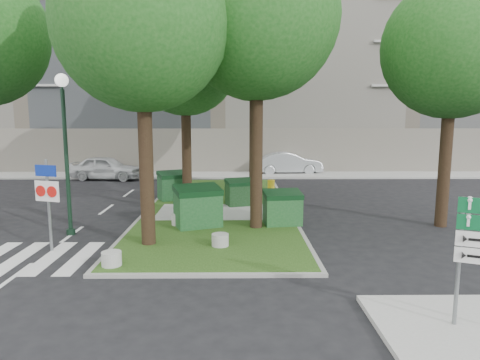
{
  "coord_description": "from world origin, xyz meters",
  "views": [
    {
      "loc": [
        1.27,
        -10.63,
        4.15
      ],
      "look_at": [
        1.41,
        3.51,
        2.0
      ],
      "focal_mm": 32.0,
      "sensor_mm": 36.0,
      "label": 1
    }
  ],
  "objects_px": {
    "tree_median_near_left": "(144,6)",
    "tree_street_right": "(456,34)",
    "traffic_sign_pole": "(48,193)",
    "dumpster_a": "(174,186)",
    "dumpster_c": "(241,192)",
    "dumpster_b": "(198,206)",
    "car_white": "(106,168)",
    "dumpster_d": "(282,208)",
    "bollard_left": "(112,259)",
    "litter_bin": "(271,186)",
    "bollard_right": "(220,240)",
    "tree_median_near_right": "(260,1)",
    "tree_median_far": "(256,33)",
    "street_lamp": "(65,135)",
    "bollard_mid": "(180,219)",
    "tree_median_mid": "(187,51)",
    "car_silver": "(288,163)"
  },
  "relations": [
    {
      "from": "tree_median_near_left",
      "to": "tree_street_right",
      "type": "relative_size",
      "value": 1.05
    },
    {
      "from": "traffic_sign_pole",
      "to": "dumpster_a",
      "type": "bearing_deg",
      "value": 88.43
    },
    {
      "from": "dumpster_a",
      "to": "dumpster_c",
      "type": "distance_m",
      "value": 3.5
    },
    {
      "from": "dumpster_b",
      "to": "traffic_sign_pole",
      "type": "bearing_deg",
      "value": -171.2
    },
    {
      "from": "dumpster_a",
      "to": "car_white",
      "type": "relative_size",
      "value": 0.39
    },
    {
      "from": "dumpster_d",
      "to": "bollard_left",
      "type": "height_order",
      "value": "dumpster_d"
    },
    {
      "from": "car_white",
      "to": "bollard_left",
      "type": "bearing_deg",
      "value": -156.0
    },
    {
      "from": "dumpster_c",
      "to": "car_white",
      "type": "xyz_separation_m",
      "value": [
        -8.63,
        8.58,
        0.08
      ]
    },
    {
      "from": "litter_bin",
      "to": "tree_median_near_left",
      "type": "bearing_deg",
      "value": -116.76
    },
    {
      "from": "dumpster_d",
      "to": "bollard_right",
      "type": "height_order",
      "value": "dumpster_d"
    },
    {
      "from": "tree_median_near_right",
      "to": "tree_median_far",
      "type": "bearing_deg",
      "value": 88.47
    },
    {
      "from": "bollard_left",
      "to": "car_white",
      "type": "relative_size",
      "value": 0.12
    },
    {
      "from": "bollard_right",
      "to": "traffic_sign_pole",
      "type": "bearing_deg",
      "value": -179.24
    },
    {
      "from": "tree_median_far",
      "to": "street_lamp",
      "type": "bearing_deg",
      "value": -130.1
    },
    {
      "from": "dumpster_d",
      "to": "bollard_mid",
      "type": "bearing_deg",
      "value": 173.56
    },
    {
      "from": "dumpster_b",
      "to": "tree_median_mid",
      "type": "bearing_deg",
      "value": 78.96
    },
    {
      "from": "tree_median_near_left",
      "to": "car_white",
      "type": "distance_m",
      "value": 16.8
    },
    {
      "from": "tree_median_near_left",
      "to": "car_silver",
      "type": "xyz_separation_m",
      "value": [
        6.38,
        16.91,
        -6.54
      ]
    },
    {
      "from": "tree_median_mid",
      "to": "street_lamp",
      "type": "bearing_deg",
      "value": -125.36
    },
    {
      "from": "tree_median_mid",
      "to": "dumpster_c",
      "type": "distance_m",
      "value": 6.76
    },
    {
      "from": "tree_median_mid",
      "to": "car_silver",
      "type": "relative_size",
      "value": 2.11
    },
    {
      "from": "dumpster_c",
      "to": "bollard_mid",
      "type": "distance_m",
      "value": 4.17
    },
    {
      "from": "tree_median_mid",
      "to": "dumpster_d",
      "type": "relative_size",
      "value": 6.69
    },
    {
      "from": "tree_street_right",
      "to": "street_lamp",
      "type": "height_order",
      "value": "tree_street_right"
    },
    {
      "from": "bollard_mid",
      "to": "tree_median_mid",
      "type": "bearing_deg",
      "value": 91.29
    },
    {
      "from": "tree_median_near_right",
      "to": "dumpster_a",
      "type": "height_order",
      "value": "tree_median_near_right"
    },
    {
      "from": "car_white",
      "to": "tree_street_right",
      "type": "bearing_deg",
      "value": -119.26
    },
    {
      "from": "bollard_mid",
      "to": "bollard_right",
      "type": "bearing_deg",
      "value": -58.82
    },
    {
      "from": "tree_median_near_right",
      "to": "tree_street_right",
      "type": "distance_m",
      "value": 7.09
    },
    {
      "from": "dumpster_a",
      "to": "tree_median_near_left",
      "type": "bearing_deg",
      "value": -112.49
    },
    {
      "from": "tree_median_mid",
      "to": "tree_median_far",
      "type": "height_order",
      "value": "tree_median_far"
    },
    {
      "from": "tree_median_far",
      "to": "dumpster_a",
      "type": "xyz_separation_m",
      "value": [
        -4.01,
        -2.3,
        -7.54
      ]
    },
    {
      "from": "traffic_sign_pole",
      "to": "car_silver",
      "type": "bearing_deg",
      "value": 79.56
    },
    {
      "from": "dumpster_b",
      "to": "dumpster_c",
      "type": "height_order",
      "value": "dumpster_b"
    },
    {
      "from": "dumpster_d",
      "to": "car_white",
      "type": "height_order",
      "value": "car_white"
    },
    {
      "from": "litter_bin",
      "to": "tree_median_far",
      "type": "bearing_deg",
      "value": 148.26
    },
    {
      "from": "dumpster_b",
      "to": "tree_median_near_left",
      "type": "bearing_deg",
      "value": -142.76
    },
    {
      "from": "dumpster_a",
      "to": "dumpster_d",
      "type": "distance_m",
      "value": 6.77
    },
    {
      "from": "litter_bin",
      "to": "tree_median_mid",
      "type": "bearing_deg",
      "value": -148.34
    },
    {
      "from": "tree_median_near_left",
      "to": "dumpster_a",
      "type": "height_order",
      "value": "tree_median_near_left"
    },
    {
      "from": "dumpster_d",
      "to": "tree_median_far",
      "type": "bearing_deg",
      "value": 88.69
    },
    {
      "from": "tree_median_near_left",
      "to": "bollard_right",
      "type": "height_order",
      "value": "tree_median_near_left"
    },
    {
      "from": "tree_median_mid",
      "to": "dumpster_c",
      "type": "xyz_separation_m",
      "value": [
        2.39,
        -0.72,
        -6.28
      ]
    },
    {
      "from": "tree_median_near_left",
      "to": "tree_street_right",
      "type": "bearing_deg",
      "value": 13.39
    },
    {
      "from": "tree_median_far",
      "to": "car_silver",
      "type": "xyz_separation_m",
      "value": [
        2.68,
        7.41,
        -7.54
      ]
    },
    {
      "from": "tree_median_mid",
      "to": "car_white",
      "type": "bearing_deg",
      "value": 128.46
    },
    {
      "from": "tree_median_near_right",
      "to": "bollard_right",
      "type": "xyz_separation_m",
      "value": [
        -1.31,
        -2.32,
        -7.68
      ]
    },
    {
      "from": "tree_median_far",
      "to": "litter_bin",
      "type": "distance_m",
      "value": 7.93
    },
    {
      "from": "tree_street_right",
      "to": "bollard_mid",
      "type": "height_order",
      "value": "tree_street_right"
    },
    {
      "from": "tree_median_near_right",
      "to": "tree_median_near_left",
      "type": "bearing_deg",
      "value": -150.26
    }
  ]
}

